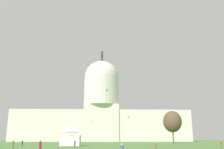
{
  "coord_description": "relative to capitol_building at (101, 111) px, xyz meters",
  "views": [
    {
      "loc": [
        -4.25,
        -23.37,
        1.93
      ],
      "look_at": [
        -0.16,
        67.18,
        25.22
      ],
      "focal_mm": 40.29,
      "sensor_mm": 36.0,
      "label": 1
    }
  ],
  "objects": [
    {
      "name": "person_purple_front_left",
      "position": [
        -6.49,
        -135.29,
        -22.13
      ],
      "size": [
        0.49,
        0.49,
        1.63
      ],
      "rotation": [
        0.0,
        0.0,
        4.97
      ],
      "color": "#703D93",
      "rests_on": "ground_plane"
    },
    {
      "name": "person_navy_edge_east",
      "position": [
        -24.63,
        -114.75,
        -22.1
      ],
      "size": [
        0.54,
        0.54,
        1.68
      ],
      "rotation": [
        0.0,
        0.0,
        3.91
      ],
      "color": "navy",
      "rests_on": "ground_plane"
    },
    {
      "name": "kite_green_mid",
      "position": [
        -31.07,
        -35.82,
        -0.91
      ],
      "size": [
        0.46,
        1.11,
        3.5
      ],
      "rotation": [
        0.0,
        0.0,
        0.93
      ],
      "color": "green"
    },
    {
      "name": "kite_violet_low",
      "position": [
        -24.33,
        -85.94,
        -8.29
      ],
      "size": [
        0.14,
        0.6,
        1.03
      ],
      "rotation": [
        0.0,
        0.0,
        4.05
      ],
      "color": "purple"
    },
    {
      "name": "kite_blue_low",
      "position": [
        -4.65,
        -83.16,
        -13.66
      ],
      "size": [
        1.06,
        1.47,
        0.4
      ],
      "rotation": [
        0.0,
        0.0,
        4.92
      ],
      "color": "blue"
    },
    {
      "name": "person_maroon_front_right",
      "position": [
        -9.55,
        -156.72,
        -22.09
      ],
      "size": [
        0.41,
        0.41,
        1.71
      ],
      "rotation": [
        0.0,
        0.0,
        6.27
      ],
      "color": "maroon",
      "rests_on": "ground_plane"
    },
    {
      "name": "event_tent",
      "position": [
        -9.11,
        -120.94,
        -20.14
      ],
      "size": [
        5.96,
        5.53,
        5.55
      ],
      "rotation": [
        0.0,
        0.0,
        -0.03
      ],
      "color": "white",
      "rests_on": "ground_plane"
    },
    {
      "name": "kite_magenta_mid",
      "position": [
        -1.48,
        -97.19,
        8.86
      ],
      "size": [
        0.45,
        1.06,
        3.71
      ],
      "rotation": [
        0.0,
        0.0,
        0.83
      ],
      "color": "#D1339E"
    },
    {
      "name": "capitol_building",
      "position": [
        0.0,
        0.0,
        0.0
      ],
      "size": [
        134.69,
        27.49,
        72.01
      ],
      "color": "beige",
      "rests_on": "ground_plane"
    },
    {
      "name": "kite_red_low",
      "position": [
        15.95,
        -48.77,
        -8.82
      ],
      "size": [
        0.87,
        0.84,
        3.61
      ],
      "rotation": [
        0.0,
        0.0,
        1.27
      ],
      "color": "red"
    },
    {
      "name": "kite_turquoise_low",
      "position": [
        32.32,
        -79.17,
        -9.5
      ],
      "size": [
        0.74,
        0.72,
        3.96
      ],
      "rotation": [
        0.0,
        0.0,
        1.59
      ],
      "color": "teal"
    },
    {
      "name": "kite_cyan_mid",
      "position": [
        2.09,
        -91.29,
        -0.82
      ],
      "size": [
        0.94,
        0.91,
        3.18
      ],
      "rotation": [
        0.0,
        0.0,
        4.88
      ],
      "color": "#33BCDB"
    },
    {
      "name": "person_olive_lawn_far_right",
      "position": [
        -18.22,
        -142.67,
        -22.07
      ],
      "size": [
        0.41,
        0.41,
        1.73
      ],
      "rotation": [
        0.0,
        0.0,
        1.72
      ],
      "color": "olive",
      "rests_on": "ground_plane"
    },
    {
      "name": "tree_east_near",
      "position": [
        33.14,
        -77.99,
        -13.05
      ],
      "size": [
        11.5,
        11.32,
        14.79
      ],
      "color": "brown",
      "rests_on": "ground_plane"
    },
    {
      "name": "person_red_near_tree_east",
      "position": [
        31.65,
        -128.3,
        -22.18
      ],
      "size": [
        0.53,
        0.53,
        1.52
      ],
      "rotation": [
        0.0,
        0.0,
        5.79
      ],
      "color": "red",
      "rests_on": "ground_plane"
    }
  ]
}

